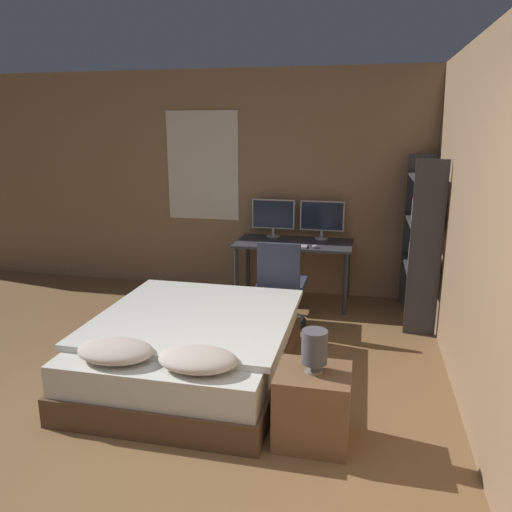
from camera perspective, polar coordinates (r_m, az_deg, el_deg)
ground_plane at (r=3.20m, az=-11.09°, el=-25.34°), size 20.00×20.00×0.00m
wall_back at (r=6.15m, az=2.45°, el=8.22°), size 12.00×0.08×2.70m
wall_side_right at (r=3.86m, az=24.12°, el=3.06°), size 0.06×12.00×2.70m
bed at (r=4.25m, az=-7.34°, el=-10.32°), size 1.60×1.94×0.58m
nightstand at (r=3.45m, az=6.48°, el=-16.67°), size 0.48×0.43×0.50m
bedside_lamp at (r=3.26m, az=6.70°, el=-10.35°), size 0.17×0.17×0.28m
desk at (r=5.84m, az=4.35°, el=0.74°), size 1.34×0.68×0.73m
monitor_left at (r=6.04m, az=1.98°, el=4.65°), size 0.52×0.16×0.46m
monitor_right at (r=5.96m, az=7.55°, el=4.40°), size 0.52×0.16×0.46m
keyboard at (r=5.59m, az=4.03°, el=1.16°), size 0.36×0.13×0.02m
computer_mouse at (r=5.55m, az=6.79°, el=1.10°), size 0.07×0.05×0.04m
office_chair at (r=5.20m, az=2.87°, el=-4.02°), size 0.52×0.52×0.92m
bookshelf at (r=5.41m, az=18.52°, el=2.52°), size 0.30×0.93×1.74m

